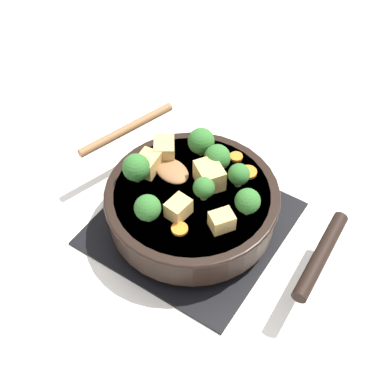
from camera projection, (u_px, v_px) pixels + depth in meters
ground_plane at (192, 224)px, 0.96m from camera, size 2.40×2.40×0.00m
front_burner_grate at (192, 220)px, 0.95m from camera, size 0.31×0.31×0.03m
skillet_pan at (193, 203)px, 0.91m from camera, size 0.30×0.40×0.06m
wooden_spoon at (147, 148)px, 0.95m from camera, size 0.20×0.21×0.02m
tofu_cube_center_large at (148, 163)px, 0.91m from camera, size 0.05×0.04×0.03m
tofu_cube_near_handle at (209, 175)px, 0.89m from camera, size 0.06×0.06×0.04m
tofu_cube_east_chunk at (222, 221)px, 0.83m from camera, size 0.05×0.04×0.03m
tofu_cube_west_chunk at (164, 150)px, 0.93m from camera, size 0.06×0.05×0.04m
tofu_cube_back_piece at (178, 208)px, 0.85m from camera, size 0.04×0.03×0.03m
broccoli_floret_near_spoon at (202, 190)px, 0.86m from camera, size 0.04×0.04×0.04m
broccoli_floret_center_top at (217, 158)px, 0.90m from camera, size 0.05×0.05×0.05m
broccoli_floret_east_rim at (148, 208)px, 0.83m from camera, size 0.04×0.04×0.05m
broccoli_floret_west_rim at (239, 174)px, 0.88m from camera, size 0.04×0.04×0.04m
broccoli_floret_north_edge at (248, 201)px, 0.84m from camera, size 0.04×0.04×0.05m
broccoli_floret_south_cluster at (136, 168)px, 0.89m from camera, size 0.05×0.05×0.05m
broccoli_floret_mid_floret at (201, 141)px, 0.93m from camera, size 0.05×0.05×0.05m
carrot_slice_orange_thin at (236, 157)px, 0.94m from camera, size 0.02×0.02×0.01m
carrot_slice_near_center at (248, 172)px, 0.92m from camera, size 0.03×0.03×0.01m
carrot_slice_edge_slice at (180, 229)px, 0.84m from camera, size 0.03×0.03×0.01m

